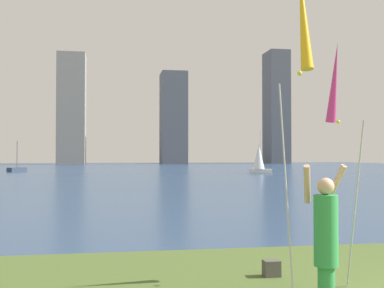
% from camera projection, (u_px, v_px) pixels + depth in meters
% --- Properties ---
extents(ground, '(120.00, 138.00, 0.12)m').
position_uv_depth(ground, '(153.00, 172.00, 55.75)').
color(ground, '#475B28').
extents(person, '(0.67, 0.49, 1.82)m').
position_uv_depth(person, '(326.00, 231.00, 6.64)').
color(person, green).
rests_on(person, ground).
extents(kite_flag_left, '(0.16, 1.10, 4.46)m').
position_uv_depth(kite_flag_left, '(302.00, 23.00, 6.16)').
color(kite_flag_left, '#B2B2B7').
rests_on(kite_flag_left, ground).
extents(kite_flag_right, '(0.16, 1.10, 3.69)m').
position_uv_depth(kite_flag_right, '(335.00, 88.00, 7.51)').
color(kite_flag_right, '#B2B2B7').
rests_on(kite_flag_right, ground).
extents(bag, '(0.26, 0.21, 0.26)m').
position_uv_depth(bag, '(271.00, 268.00, 7.70)').
color(bag, '#4C4742').
rests_on(bag, ground).
extents(sailboat_3, '(2.58, 1.58, 4.61)m').
position_uv_depth(sailboat_3, '(259.00, 159.00, 50.72)').
color(sailboat_3, white).
rests_on(sailboat_3, ground).
extents(sailboat_4, '(2.00, 2.51, 3.64)m').
position_uv_depth(sailboat_4, '(17.00, 169.00, 55.94)').
color(sailboat_4, '#333D51').
rests_on(sailboat_4, ground).
extents(skyline_tower_1, '(5.76, 6.23, 23.42)m').
position_uv_depth(skyline_tower_1, '(72.00, 109.00, 101.48)').
color(skyline_tower_1, gray).
rests_on(skyline_tower_1, ground).
extents(skyline_tower_2, '(5.61, 6.63, 20.34)m').
position_uv_depth(skyline_tower_2, '(173.00, 118.00, 106.61)').
color(skyline_tower_2, '#565B66').
rests_on(skyline_tower_2, ground).
extents(skyline_tower_3, '(4.74, 6.69, 26.23)m').
position_uv_depth(skyline_tower_3, '(276.00, 108.00, 112.38)').
color(skyline_tower_3, '#565B66').
rests_on(skyline_tower_3, ground).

